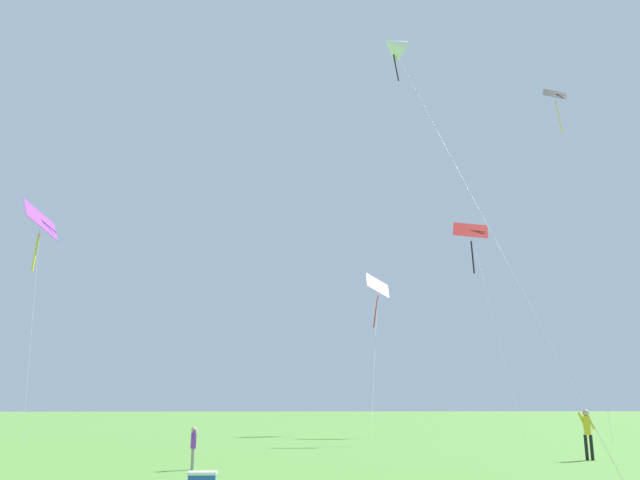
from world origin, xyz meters
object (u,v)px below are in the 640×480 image
at_px(kite_purple_streamer, 39,229).
at_px(person_child_small, 193,444).
at_px(kite_red_high, 472,239).
at_px(kite_pink_low, 377,294).
at_px(person_foreground_watcher, 587,429).
at_px(kite_white_distant, 393,46).
at_px(kite_black_large, 557,109).

xyz_separation_m(kite_purple_streamer, person_child_small, (8.71, -10.97, -9.18)).
bearing_deg(person_child_small, kite_red_high, 54.85).
xyz_separation_m(kite_pink_low, person_child_small, (-9.83, -24.43, -8.57)).
bearing_deg(person_foreground_watcher, kite_purple_streamer, 157.92).
distance_m(kite_white_distant, person_child_small, 17.70).
bearing_deg(kite_purple_streamer, person_foreground_watcher, -22.08).
xyz_separation_m(kite_red_high, person_foreground_watcher, (-3.47, -21.16, -12.12)).
bearing_deg(person_foreground_watcher, kite_red_high, 80.69).
xyz_separation_m(kite_pink_low, kite_red_high, (6.60, -1.10, 3.84)).
height_order(kite_white_distant, kite_purple_streamer, kite_white_distant).
height_order(kite_black_large, person_foreground_watcher, kite_black_large).
bearing_deg(kite_purple_streamer, kite_pink_low, 35.99).
relative_size(kite_red_high, person_foreground_watcher, 8.79).
xyz_separation_m(kite_white_distant, kite_red_high, (9.30, 19.15, -3.25)).
bearing_deg(kite_red_high, kite_purple_streamer, -153.81).
distance_m(kite_white_distant, kite_purple_streamer, 18.41).
distance_m(kite_red_high, person_foreground_watcher, 24.63).
relative_size(kite_black_large, kite_purple_streamer, 2.09).
relative_size(kite_red_high, kite_purple_streamer, 1.29).
bearing_deg(kite_white_distant, kite_red_high, 64.10).
bearing_deg(kite_black_large, kite_pink_low, 160.29).
bearing_deg(kite_purple_streamer, person_child_small, -51.55).
height_order(kite_black_large, kite_red_high, kite_black_large).
relative_size(kite_black_large, kite_pink_low, 1.95).
distance_m(kite_black_large, kite_white_distant, 22.41).
height_order(kite_white_distant, person_foreground_watcher, kite_white_distant).
xyz_separation_m(kite_white_distant, kite_pink_low, (2.70, 20.25, -7.08)).
distance_m(kite_black_large, kite_purple_streamer, 34.14).
bearing_deg(kite_white_distant, kite_pink_low, 82.42).
relative_size(kite_purple_streamer, person_foreground_watcher, 6.84).
distance_m(kite_pink_low, kite_red_high, 7.72).
bearing_deg(kite_black_large, person_child_small, -137.61).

